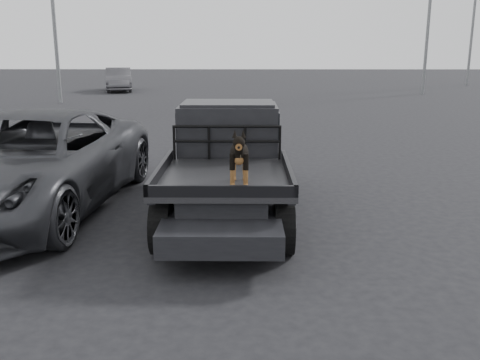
# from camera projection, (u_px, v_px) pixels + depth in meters

# --- Properties ---
(ground) EXTENTS (120.00, 120.00, 0.00)m
(ground) POSITION_uv_depth(u_px,v_px,m) (236.00, 252.00, 7.38)
(ground) COLOR black
(ground) RESTS_ON ground
(flatbed_ute) EXTENTS (2.00, 5.40, 0.92)m
(flatbed_ute) POSITION_uv_depth(u_px,v_px,m) (227.00, 189.00, 8.87)
(flatbed_ute) COLOR black
(flatbed_ute) RESTS_ON ground
(ute_cab) EXTENTS (1.72, 1.30, 0.88)m
(ute_cab) POSITION_uv_depth(u_px,v_px,m) (228.00, 126.00, 9.57)
(ute_cab) COLOR black
(ute_cab) RESTS_ON flatbed_ute
(headache_rack) EXTENTS (1.80, 0.08, 0.55)m
(headache_rack) POSITION_uv_depth(u_px,v_px,m) (227.00, 143.00, 8.89)
(headache_rack) COLOR black
(headache_rack) RESTS_ON flatbed_ute
(dog) EXTENTS (0.32, 0.60, 0.74)m
(dog) POSITION_uv_depth(u_px,v_px,m) (239.00, 157.00, 7.30)
(dog) COLOR black
(dog) RESTS_ON flatbed_ute
(parked_suv) EXTENTS (3.29, 6.26, 1.68)m
(parked_suv) POSITION_uv_depth(u_px,v_px,m) (29.00, 163.00, 9.05)
(parked_suv) COLOR #303136
(parked_suv) RESTS_ON ground
(distant_car_a) EXTENTS (2.49, 4.60, 1.44)m
(distant_car_a) POSITION_uv_depth(u_px,v_px,m) (119.00, 79.00, 33.63)
(distant_car_a) COLOR #49484D
(distant_car_a) RESTS_ON ground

